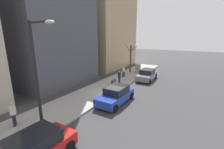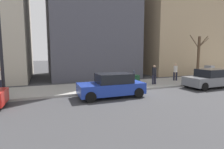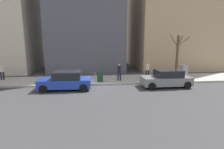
{
  "view_description": "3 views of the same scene",
  "coord_description": "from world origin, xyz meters",
  "px_view_note": "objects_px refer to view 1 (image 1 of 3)",
  "views": [
    {
      "loc": [
        -7.24,
        12.67,
        5.83
      ],
      "look_at": [
        1.71,
        -2.33,
        1.44
      ],
      "focal_mm": 24.0,
      "sensor_mm": 36.0,
      "label": 1
    },
    {
      "loc": [
        -11.36,
        5.67,
        2.81
      ],
      "look_at": [
        1.87,
        0.43,
        1.07
      ],
      "focal_mm": 28.0,
      "sensor_mm": 36.0,
      "label": 2
    },
    {
      "loc": [
        -15.48,
        -0.71,
        3.98
      ],
      "look_at": [
        0.12,
        -2.38,
        0.97
      ],
      "focal_mm": 28.0,
      "sensor_mm": 36.0,
      "label": 3
    }
  ],
  "objects_px": {
    "streetlamp": "(38,71)",
    "bare_tree": "(131,58)",
    "parked_car_blue": "(116,95)",
    "pedestrian_far_corner": "(13,113)",
    "office_tower_left": "(97,26)",
    "parking_meter": "(115,83)",
    "pedestrian_near_meter": "(124,71)",
    "utility_box": "(138,69)",
    "trash_bin": "(114,84)",
    "parked_car_grey": "(147,75)",
    "pedestrian_midblock": "(119,76)"
  },
  "relations": [
    {
      "from": "parked_car_blue",
      "to": "pedestrian_near_meter",
      "type": "distance_m",
      "value": 8.6
    },
    {
      "from": "parking_meter",
      "to": "pedestrian_midblock",
      "type": "height_order",
      "value": "pedestrian_midblock"
    },
    {
      "from": "parking_meter",
      "to": "trash_bin",
      "type": "relative_size",
      "value": 1.5
    },
    {
      "from": "parked_car_grey",
      "to": "office_tower_left",
      "type": "xyz_separation_m",
      "value": [
        12.65,
        -5.88,
        7.33
      ]
    },
    {
      "from": "parked_car_blue",
      "to": "parking_meter",
      "type": "height_order",
      "value": "parked_car_blue"
    },
    {
      "from": "parking_meter",
      "to": "pedestrian_near_meter",
      "type": "distance_m",
      "value": 5.81
    },
    {
      "from": "pedestrian_far_corner",
      "to": "parked_car_blue",
      "type": "bearing_deg",
      "value": -82.37
    },
    {
      "from": "office_tower_left",
      "to": "parked_car_grey",
      "type": "bearing_deg",
      "value": 155.06
    },
    {
      "from": "parked_car_blue",
      "to": "pedestrian_far_corner",
      "type": "height_order",
      "value": "pedestrian_far_corner"
    },
    {
      "from": "parking_meter",
      "to": "utility_box",
      "type": "height_order",
      "value": "utility_box"
    },
    {
      "from": "streetlamp",
      "to": "bare_tree",
      "type": "xyz_separation_m",
      "value": [
        2.31,
        -17.67,
        -1.53
      ]
    },
    {
      "from": "streetlamp",
      "to": "bare_tree",
      "type": "bearing_deg",
      "value": -82.54
    },
    {
      "from": "utility_box",
      "to": "trash_bin",
      "type": "distance_m",
      "value": 8.58
    },
    {
      "from": "utility_box",
      "to": "pedestrian_far_corner",
      "type": "relative_size",
      "value": 0.86
    },
    {
      "from": "pedestrian_midblock",
      "to": "pedestrian_far_corner",
      "type": "bearing_deg",
      "value": -12.0
    },
    {
      "from": "parking_meter",
      "to": "office_tower_left",
      "type": "height_order",
      "value": "office_tower_left"
    },
    {
      "from": "parking_meter",
      "to": "trash_bin",
      "type": "bearing_deg",
      "value": -47.69
    },
    {
      "from": "parked_car_grey",
      "to": "office_tower_left",
      "type": "height_order",
      "value": "office_tower_left"
    },
    {
      "from": "parked_car_blue",
      "to": "parking_meter",
      "type": "xyz_separation_m",
      "value": [
        1.49,
        -2.42,
        0.24
      ]
    },
    {
      "from": "parked_car_blue",
      "to": "pedestrian_far_corner",
      "type": "xyz_separation_m",
      "value": [
        3.81,
        6.82,
        0.35
      ]
    },
    {
      "from": "parking_meter",
      "to": "pedestrian_far_corner",
      "type": "relative_size",
      "value": 0.81
    },
    {
      "from": "parked_car_blue",
      "to": "utility_box",
      "type": "bearing_deg",
      "value": -77.57
    },
    {
      "from": "utility_box",
      "to": "bare_tree",
      "type": "distance_m",
      "value": 2.09
    },
    {
      "from": "parking_meter",
      "to": "pedestrian_near_meter",
      "type": "relative_size",
      "value": 0.81
    },
    {
      "from": "bare_tree",
      "to": "office_tower_left",
      "type": "distance_m",
      "value": 11.0
    },
    {
      "from": "trash_bin",
      "to": "pedestrian_far_corner",
      "type": "bearing_deg",
      "value": 79.15
    },
    {
      "from": "bare_tree",
      "to": "pedestrian_near_meter",
      "type": "distance_m",
      "value": 3.69
    },
    {
      "from": "parked_car_grey",
      "to": "pedestrian_far_corner",
      "type": "xyz_separation_m",
      "value": [
        3.89,
        15.47,
        0.35
      ]
    },
    {
      "from": "parked_car_blue",
      "to": "office_tower_left",
      "type": "bearing_deg",
      "value": -48.25
    },
    {
      "from": "trash_bin",
      "to": "pedestrian_near_meter",
      "type": "relative_size",
      "value": 0.54
    },
    {
      "from": "office_tower_left",
      "to": "pedestrian_midblock",
      "type": "bearing_deg",
      "value": 136.78
    },
    {
      "from": "pedestrian_near_meter",
      "to": "bare_tree",
      "type": "bearing_deg",
      "value": -149.54
    },
    {
      "from": "parking_meter",
      "to": "pedestrian_midblock",
      "type": "distance_m",
      "value": 2.49
    },
    {
      "from": "utility_box",
      "to": "pedestrian_near_meter",
      "type": "relative_size",
      "value": 0.86
    },
    {
      "from": "pedestrian_far_corner",
      "to": "pedestrian_near_meter",
      "type": "bearing_deg",
      "value": -55.55
    },
    {
      "from": "streetlamp",
      "to": "office_tower_left",
      "type": "relative_size",
      "value": 0.4
    },
    {
      "from": "trash_bin",
      "to": "parked_car_grey",
      "type": "bearing_deg",
      "value": -109.42
    },
    {
      "from": "parked_car_blue",
      "to": "parking_meter",
      "type": "relative_size",
      "value": 3.13
    },
    {
      "from": "parked_car_blue",
      "to": "bare_tree",
      "type": "distance_m",
      "value": 12.05
    },
    {
      "from": "parked_car_grey",
      "to": "office_tower_left",
      "type": "bearing_deg",
      "value": -25.6
    },
    {
      "from": "parking_meter",
      "to": "streetlamp",
      "type": "height_order",
      "value": "streetlamp"
    },
    {
      "from": "parked_car_grey",
      "to": "utility_box",
      "type": "relative_size",
      "value": 2.95
    },
    {
      "from": "pedestrian_near_meter",
      "to": "office_tower_left",
      "type": "height_order",
      "value": "office_tower_left"
    },
    {
      "from": "office_tower_left",
      "to": "trash_bin",
      "type": "bearing_deg",
      "value": 132.45
    },
    {
      "from": "parked_car_blue",
      "to": "office_tower_left",
      "type": "xyz_separation_m",
      "value": [
        12.57,
        -14.54,
        7.33
      ]
    },
    {
      "from": "pedestrian_near_meter",
      "to": "parking_meter",
      "type": "bearing_deg",
      "value": 40.16
    },
    {
      "from": "streetlamp",
      "to": "pedestrian_near_meter",
      "type": "height_order",
      "value": "streetlamp"
    },
    {
      "from": "parked_car_blue",
      "to": "utility_box",
      "type": "distance_m",
      "value": 11.72
    },
    {
      "from": "bare_tree",
      "to": "office_tower_left",
      "type": "height_order",
      "value": "office_tower_left"
    },
    {
      "from": "parked_car_grey",
      "to": "pedestrian_midblock",
      "type": "bearing_deg",
      "value": 58.56
    }
  ]
}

